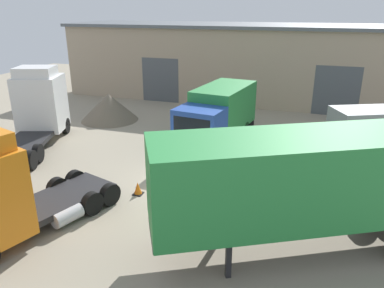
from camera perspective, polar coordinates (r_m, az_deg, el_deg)
The scene contains 8 objects.
ground_plane at distance 17.24m, azimuth -1.59°, elevation -5.79°, with size 60.00×60.00×0.00m, color gray.
warehouse_building at distance 33.30m, azimuth 9.12°, elevation 12.30°, with size 31.77×8.55×6.18m.
tractor_unit_white at distance 23.89m, azimuth -22.41°, elevation 5.28°, with size 4.56×7.15×4.30m.
container_trailer_green at distance 12.04m, azimuth 17.38°, elevation -5.34°, with size 9.70×6.79×4.01m.
box_truck_blue at distance 21.56m, azimuth 4.03°, elevation 4.75°, with size 3.33×7.00×3.23m.
gravel_pile at distance 26.90m, azimuth -12.53°, elevation 5.52°, with size 3.99×3.99×1.89m.
oil_drum at distance 17.85m, azimuth 10.40°, elevation -3.63°, with size 0.58×0.58×0.88m.
traffic_cone at distance 16.22m, azimuth -8.25°, elevation -6.77°, with size 0.40×0.40×0.55m.
Camera 1 is at (5.29, -14.55, 7.57)m, focal length 35.00 mm.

